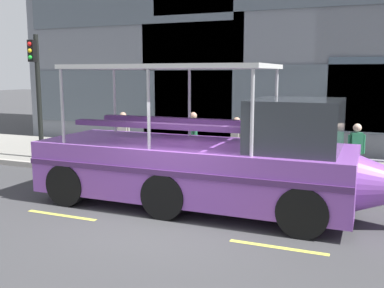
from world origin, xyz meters
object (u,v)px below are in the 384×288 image
object	(u,v)px
duck_tour_boat	(214,161)
pedestrian_near_bow	(356,147)
traffic_light_pole	(37,84)
pedestrian_mid_right	(193,133)
pedestrian_near_stern	(123,131)
pedestrian_mid_left	(236,137)

from	to	relation	value
duck_tour_boat	pedestrian_near_bow	bearing A→B (deg)	45.14
traffic_light_pole	duck_tour_boat	world-z (taller)	traffic_light_pole
pedestrian_mid_right	duck_tour_boat	bearing A→B (deg)	-61.17
pedestrian_mid_right	pedestrian_near_stern	bearing A→B (deg)	-179.25
pedestrian_near_bow	pedestrian_near_stern	size ratio (longest dim) A/B	0.99
pedestrian_mid_right	traffic_light_pole	bearing A→B (deg)	-169.97
duck_tour_boat	pedestrian_mid_left	bearing A→B (deg)	98.71
traffic_light_pole	pedestrian_mid_right	xyz separation A→B (m)	(5.37, 0.95, -1.52)
pedestrian_mid_left	pedestrian_near_stern	world-z (taller)	pedestrian_near_stern
pedestrian_mid_right	pedestrian_mid_left	bearing A→B (deg)	8.47
duck_tour_boat	pedestrian_mid_right	world-z (taller)	duck_tour_boat
duck_tour_boat	pedestrian_near_bow	distance (m)	4.22
traffic_light_pole	pedestrian_mid_left	distance (m)	7.02
duck_tour_boat	pedestrian_near_stern	xyz separation A→B (m)	(-4.51, 3.51, 0.06)
traffic_light_pole	pedestrian_near_stern	bearing A→B (deg)	18.09
duck_tour_boat	pedestrian_mid_right	xyz separation A→B (m)	(-1.95, 3.54, 0.10)
duck_tour_boat	pedestrian_near_bow	xyz separation A→B (m)	(2.97, 2.99, 0.05)
pedestrian_near_bow	pedestrian_near_stern	world-z (taller)	pedestrian_near_stern
duck_tour_boat	pedestrian_mid_right	bearing A→B (deg)	118.83
pedestrian_near_bow	pedestrian_mid_right	bearing A→B (deg)	173.58
traffic_light_pole	pedestrian_near_stern	world-z (taller)	traffic_light_pole
pedestrian_mid_left	pedestrian_mid_right	xyz separation A→B (m)	(-1.38, -0.20, 0.08)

